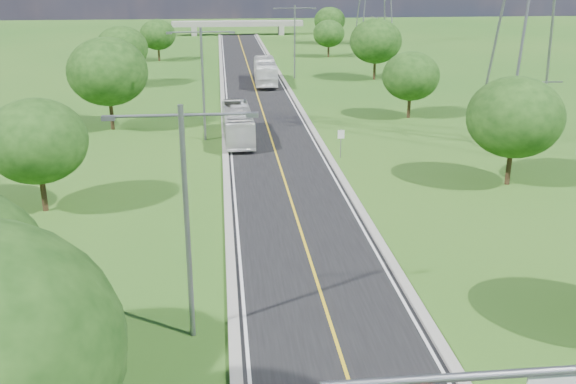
# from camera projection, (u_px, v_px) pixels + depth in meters

# --- Properties ---
(ground) EXTENTS (260.00, 260.00, 0.00)m
(ground) POSITION_uv_depth(u_px,v_px,m) (260.00, 105.00, 73.12)
(ground) COLOR #255818
(ground) RESTS_ON ground
(road) EXTENTS (8.00, 150.00, 0.06)m
(road) POSITION_uv_depth(u_px,v_px,m) (257.00, 95.00, 78.74)
(road) COLOR black
(road) RESTS_ON ground
(curb_left) EXTENTS (0.50, 150.00, 0.22)m
(curb_left) POSITION_uv_depth(u_px,v_px,m) (223.00, 95.00, 78.29)
(curb_left) COLOR gray
(curb_left) RESTS_ON ground
(curb_right) EXTENTS (0.50, 150.00, 0.22)m
(curb_right) POSITION_uv_depth(u_px,v_px,m) (292.00, 94.00, 79.13)
(curb_right) COLOR gray
(curb_right) RESTS_ON ground
(speed_limit_sign) EXTENTS (0.55, 0.09, 2.40)m
(speed_limit_sign) POSITION_uv_depth(u_px,v_px,m) (341.00, 139.00, 52.45)
(speed_limit_sign) COLOR slate
(speed_limit_sign) RESTS_ON ground
(overpass) EXTENTS (30.00, 3.00, 3.20)m
(overpass) POSITION_uv_depth(u_px,v_px,m) (238.00, 24.00, 147.37)
(overpass) COLOR gray
(overpass) RESTS_ON ground
(streetlight_near_left) EXTENTS (5.90, 0.25, 10.00)m
(streetlight_near_left) POSITION_uv_depth(u_px,v_px,m) (186.00, 205.00, 25.52)
(streetlight_near_left) COLOR slate
(streetlight_near_left) RESTS_ON ground
(streetlight_mid_left) EXTENTS (5.90, 0.25, 10.00)m
(streetlight_mid_left) POSITION_uv_depth(u_px,v_px,m) (203.00, 75.00, 56.48)
(streetlight_mid_left) COLOR slate
(streetlight_mid_left) RESTS_ON ground
(streetlight_far_right) EXTENTS (5.90, 0.25, 10.00)m
(streetlight_far_right) POSITION_uv_depth(u_px,v_px,m) (295.00, 35.00, 88.63)
(streetlight_far_right) COLOR slate
(streetlight_far_right) RESTS_ON ground
(tree_lb) EXTENTS (6.30, 6.30, 7.33)m
(tree_lb) POSITION_uv_depth(u_px,v_px,m) (37.00, 141.00, 39.97)
(tree_lb) COLOR black
(tree_lb) RESTS_ON ground
(tree_lc) EXTENTS (7.56, 7.56, 8.79)m
(tree_lc) POSITION_uv_depth(u_px,v_px,m) (108.00, 72.00, 60.40)
(tree_lc) COLOR black
(tree_lc) RESTS_ON ground
(tree_ld) EXTENTS (6.72, 6.72, 7.82)m
(tree_ld) POSITION_uv_depth(u_px,v_px,m) (122.00, 48.00, 82.92)
(tree_ld) COLOR black
(tree_ld) RESTS_ON ground
(tree_le) EXTENTS (5.88, 5.88, 6.84)m
(tree_le) POSITION_uv_depth(u_px,v_px,m) (158.00, 35.00, 105.89)
(tree_le) COLOR black
(tree_le) RESTS_ON ground
(tree_rb) EXTENTS (6.72, 6.72, 7.82)m
(tree_rb) POSITION_uv_depth(u_px,v_px,m) (515.00, 117.00, 44.92)
(tree_rb) COLOR black
(tree_rb) RESTS_ON ground
(tree_rc) EXTENTS (5.88, 5.88, 6.84)m
(tree_rc) POSITION_uv_depth(u_px,v_px,m) (411.00, 76.00, 65.66)
(tree_rc) COLOR black
(tree_rc) RESTS_ON ground
(tree_rd) EXTENTS (7.14, 7.14, 8.30)m
(tree_rd) POSITION_uv_depth(u_px,v_px,m) (376.00, 41.00, 88.07)
(tree_rd) COLOR black
(tree_rd) RESTS_ON ground
(tree_re) EXTENTS (5.46, 5.46, 6.35)m
(tree_re) POSITION_uv_depth(u_px,v_px,m) (329.00, 34.00, 110.75)
(tree_re) COLOR black
(tree_re) RESTS_ON ground
(tree_rf) EXTENTS (6.30, 6.30, 7.33)m
(tree_rf) POSITION_uv_depth(u_px,v_px,m) (330.00, 21.00, 129.65)
(tree_rf) COLOR black
(tree_rf) RESTS_ON ground
(bus_outbound) EXTENTS (3.13, 11.82, 3.27)m
(bus_outbound) POSITION_uv_depth(u_px,v_px,m) (265.00, 71.00, 85.79)
(bus_outbound) COLOR white
(bus_outbound) RESTS_ON road
(bus_inbound) EXTENTS (2.71, 10.61, 2.94)m
(bus_inbound) POSITION_uv_depth(u_px,v_px,m) (238.00, 124.00, 57.86)
(bus_inbound) COLOR silver
(bus_inbound) RESTS_ON road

